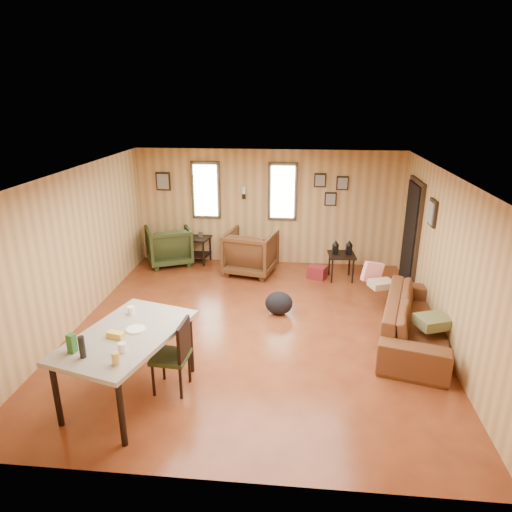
{
  "coord_description": "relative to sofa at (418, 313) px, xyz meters",
  "views": [
    {
      "loc": [
        0.65,
        -6.29,
        3.45
      ],
      "look_at": [
        0.0,
        0.4,
        1.05
      ],
      "focal_mm": 32.0,
      "sensor_mm": 36.0,
      "label": 1
    }
  ],
  "objects": [
    {
      "name": "room",
      "position": [
        -2.25,
        0.43,
        0.76
      ],
      "size": [
        5.54,
        6.04,
        2.44
      ],
      "color": "brown",
      "rests_on": "ground"
    },
    {
      "name": "sofa",
      "position": [
        0.0,
        0.0,
        0.0
      ],
      "size": [
        1.24,
        2.39,
        0.9
      ],
      "primitive_type": "imported",
      "rotation": [
        0.0,
        0.0,
        1.31
      ],
      "color": "brown",
      "rests_on": "ground"
    },
    {
      "name": "recliner_brown",
      "position": [
        -2.71,
        2.48,
        0.04
      ],
      "size": [
        1.11,
        1.06,
        0.97
      ],
      "primitive_type": "imported",
      "rotation": [
        0.0,
        0.0,
        2.92
      ],
      "color": "#4F2F17",
      "rests_on": "ground"
    },
    {
      "name": "recliner_green",
      "position": [
        -4.5,
        2.84,
        0.0
      ],
      "size": [
        1.14,
        1.12,
        0.9
      ],
      "primitive_type": "imported",
      "rotation": [
        0.0,
        0.0,
        -2.7
      ],
      "color": "#2C3719",
      "rests_on": "ground"
    },
    {
      "name": "end_table",
      "position": [
        -3.93,
        2.97,
        -0.05
      ],
      "size": [
        0.63,
        0.59,
        0.7
      ],
      "rotation": [
        0.0,
        0.0,
        -0.17
      ],
      "color": "black",
      "rests_on": "ground"
    },
    {
      "name": "side_table",
      "position": [
        -0.92,
        2.32,
        0.09
      ],
      "size": [
        0.54,
        0.54,
        0.8
      ],
      "rotation": [
        0.0,
        0.0,
        0.08
      ],
      "color": "black",
      "rests_on": "ground"
    },
    {
      "name": "cooler",
      "position": [
        -1.37,
        2.31,
        -0.32
      ],
      "size": [
        0.42,
        0.37,
        0.25
      ],
      "rotation": [
        0.0,
        0.0,
        -0.43
      ],
      "color": "maroon",
      "rests_on": "ground"
    },
    {
      "name": "backpack",
      "position": [
        -2.05,
        0.68,
        -0.25
      ],
      "size": [
        0.46,
        0.35,
        0.39
      ],
      "rotation": [
        0.0,
        0.0,
        -0.02
      ],
      "color": "black",
      "rests_on": "ground"
    },
    {
      "name": "sofa_pillows",
      "position": [
        -0.15,
        0.4,
        0.06
      ],
      "size": [
        1.09,
        1.92,
        0.4
      ],
      "rotation": [
        0.0,
        0.0,
        0.36
      ],
      "color": "brown",
      "rests_on": "sofa"
    },
    {
      "name": "dining_table",
      "position": [
        -3.71,
        -1.68,
        0.32
      ],
      "size": [
        1.41,
        1.87,
        1.09
      ],
      "rotation": [
        0.0,
        0.0,
        -0.27
      ],
      "color": "gray",
      "rests_on": "ground"
    },
    {
      "name": "dining_chair",
      "position": [
        -3.18,
        -1.49,
        0.08
      ],
      "size": [
        0.45,
        0.45,
        0.93
      ],
      "rotation": [
        0.0,
        0.0,
        -0.07
      ],
      "color": "#2C3719",
      "rests_on": "ground"
    }
  ]
}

